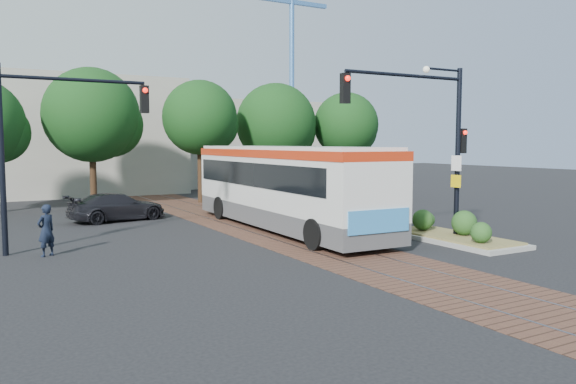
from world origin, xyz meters
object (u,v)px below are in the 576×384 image
signal_pole_main (433,125)px  officer (46,230)px  signal_pole_left (40,133)px  city_bus (284,183)px  parked_car (117,207)px  traffic_island (452,232)px

signal_pole_main → officer: signal_pole_main is taller
signal_pole_left → officer: (-0.01, -0.76, -3.04)m
signal_pole_left → officer: 3.14m
officer → signal_pole_main: bearing=130.2°
signal_pole_main → officer: size_ratio=3.66×
city_bus → signal_pole_left: signal_pole_left is taller
city_bus → officer: city_bus is taller
signal_pole_left → parked_car: size_ratio=1.37×
city_bus → signal_pole_main: (3.03, -5.36, 2.26)m
traffic_island → parked_car: bearing=129.9°
signal_pole_main → officer: bearing=161.7°
signal_pole_left → signal_pole_main: bearing=-21.4°
traffic_island → signal_pole_main: bearing=174.6°
signal_pole_main → traffic_island: bearing=-5.4°
city_bus → officer: 9.37m
signal_pole_main → signal_pole_left: bearing=158.6°
signal_pole_main → signal_pole_left: signal_pole_main is taller
city_bus → signal_pole_main: bearing=-59.2°
city_bus → parked_car: city_bus is taller
traffic_island → officer: officer is taller
signal_pole_main → officer: (-12.24, 4.04, -3.34)m
traffic_island → city_bus: bearing=126.2°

